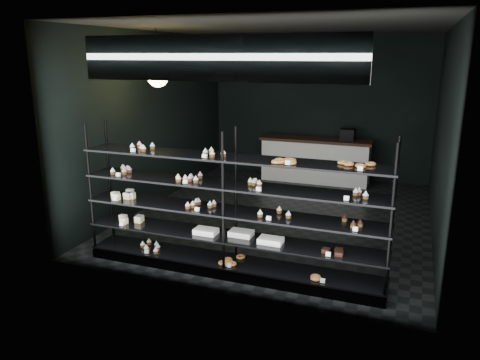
% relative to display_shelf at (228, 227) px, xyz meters
% --- Properties ---
extents(room, '(5.01, 6.01, 3.20)m').
position_rel_display_shelf_xyz_m(room, '(0.05, 2.45, 0.97)').
color(room, black).
rests_on(room, ground).
extents(display_shelf, '(4.00, 0.50, 1.91)m').
position_rel_display_shelf_xyz_m(display_shelf, '(0.00, 0.00, 0.00)').
color(display_shelf, black).
rests_on(display_shelf, room).
extents(signage, '(3.30, 0.05, 0.50)m').
position_rel_display_shelf_xyz_m(signage, '(0.05, -0.48, 2.12)').
color(signage, '#0D0F42').
rests_on(signage, room).
extents(pendant_lamp, '(0.33, 0.33, 0.89)m').
position_rel_display_shelf_xyz_m(pendant_lamp, '(-1.71, 1.31, 1.82)').
color(pendant_lamp, black).
rests_on(pendant_lamp, room).
extents(service_counter, '(2.45, 0.65, 1.23)m').
position_rel_display_shelf_xyz_m(service_counter, '(0.13, 4.95, -0.13)').
color(service_counter, silver).
rests_on(service_counter, room).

